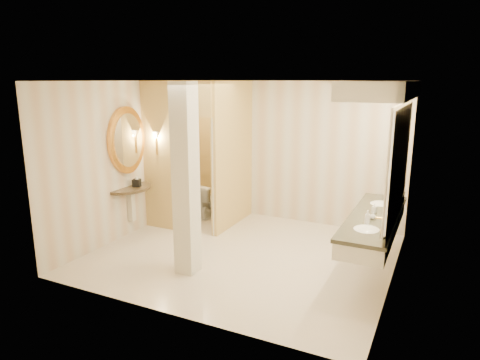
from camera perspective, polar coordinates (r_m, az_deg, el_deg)
The scene contains 16 objects.
floor at distance 6.93m, azimuth 0.37°, elevation -9.84°, with size 4.50×4.50×0.00m, color beige.
ceiling at distance 6.38m, azimuth 0.40°, elevation 13.08°, with size 4.50×4.50×0.00m, color white.
wall_back at distance 8.34m, azimuth 6.30°, elevation 3.73°, with size 4.50×0.02×2.70m, color beige.
wall_front at distance 4.85m, azimuth -9.83°, elevation -3.34°, with size 4.50×0.02×2.70m, color beige.
wall_left at distance 7.74m, azimuth -14.85°, elevation 2.62°, with size 0.02×4.00×2.70m, color beige.
wall_right at distance 5.94m, azimuth 20.38°, elevation -0.91°, with size 0.02×4.00×2.70m, color beige.
toilet_closet at distance 7.87m, azimuth -3.88°, elevation 3.46°, with size 1.50×1.55×2.70m.
wall_sconce at distance 7.81m, azimuth -11.15°, elevation 5.74°, with size 0.14×0.14×0.42m.
vanity at distance 6.09m, azimuth 18.24°, elevation 2.26°, with size 0.75×2.54×2.09m.
console_shelf at distance 7.70m, azimuth -14.74°, elevation 2.46°, with size 0.89×0.89×1.90m.
pillar at distance 5.97m, azimuth -7.24°, elevation -0.11°, with size 0.29×0.29×2.70m, color beige.
tissue_box at distance 7.76m, azimuth -13.61°, elevation -0.37°, with size 0.13×0.13×0.13m, color black.
toilet at distance 8.68m, azimuth -4.20°, elevation -2.70°, with size 0.38×0.67×0.68m, color white.
soap_bottle_a at distance 6.37m, azimuth 17.50°, elevation -3.57°, with size 0.06×0.06×0.13m, color beige.
soap_bottle_b at distance 6.05m, azimuth 17.31°, elevation -4.58°, with size 0.08×0.08×0.10m, color silver.
soap_bottle_c at distance 5.83m, azimuth 16.64°, elevation -4.78°, with size 0.07×0.07×0.19m, color #C6B28C.
Camera 1 is at (2.74, -5.76, 2.72)m, focal length 32.00 mm.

